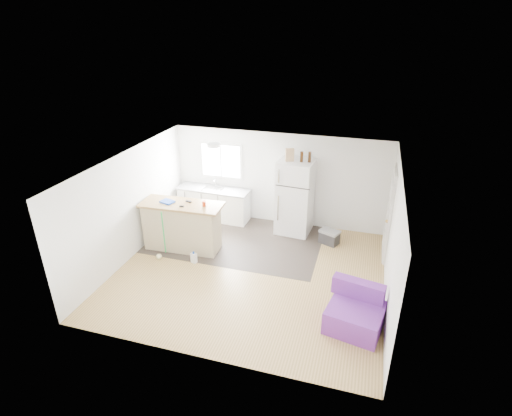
% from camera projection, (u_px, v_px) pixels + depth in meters
% --- Properties ---
extents(room, '(5.51, 5.01, 2.41)m').
position_uv_depth(room, '(249.00, 222.00, 8.00)').
color(room, olive).
rests_on(room, ground).
extents(vinyl_zone, '(4.05, 2.50, 0.00)m').
position_uv_depth(vinyl_zone, '(237.00, 239.00, 9.78)').
color(vinyl_zone, '#362E28').
rests_on(vinyl_zone, floor).
extents(window, '(1.18, 0.06, 0.98)m').
position_uv_depth(window, '(221.00, 161.00, 10.41)').
color(window, white).
rests_on(window, back_wall).
extents(interior_door, '(0.11, 0.92, 2.10)m').
position_uv_depth(interior_door, '(389.00, 215.00, 8.72)').
color(interior_door, white).
rests_on(interior_door, right_wall).
extents(ceiling_fixture, '(0.30, 0.30, 0.07)m').
position_uv_depth(ceiling_fixture, '(214.00, 145.00, 8.86)').
color(ceiling_fixture, white).
rests_on(ceiling_fixture, ceiling).
extents(kitchen_cabinets, '(1.95, 0.66, 1.13)m').
position_uv_depth(kitchen_cabinets, '(214.00, 203.00, 10.67)').
color(kitchen_cabinets, white).
rests_on(kitchen_cabinets, floor).
extents(peninsula, '(1.89, 0.79, 1.14)m').
position_uv_depth(peninsula, '(182.00, 226.00, 9.19)').
color(peninsula, '#BEB089').
rests_on(peninsula, floor).
extents(refrigerator, '(0.88, 0.84, 1.87)m').
position_uv_depth(refrigerator, '(295.00, 197.00, 9.80)').
color(refrigerator, white).
rests_on(refrigerator, floor).
extents(cooler, '(0.54, 0.46, 0.35)m').
position_uv_depth(cooler, '(329.00, 237.00, 9.54)').
color(cooler, '#2B2B2D').
rests_on(cooler, floor).
extents(purple_seat, '(1.06, 1.03, 0.75)m').
position_uv_depth(purple_seat, '(355.00, 313.00, 6.90)').
color(purple_seat, purple).
rests_on(purple_seat, floor).
extents(cleaner_jug, '(0.15, 0.13, 0.28)m').
position_uv_depth(cleaner_jug, '(194.00, 258.00, 8.79)').
color(cleaner_jug, white).
rests_on(cleaner_jug, floor).
extents(mop, '(0.28, 0.33, 1.21)m').
position_uv_depth(mop, '(160.00, 249.00, 8.90)').
color(mop, green).
rests_on(mop, floor).
extents(red_cup, '(0.10, 0.10, 0.12)m').
position_uv_depth(red_cup, '(204.00, 204.00, 8.80)').
color(red_cup, red).
rests_on(red_cup, peninsula).
extents(blue_tray, '(0.35, 0.30, 0.04)m').
position_uv_depth(blue_tray, '(167.00, 202.00, 8.99)').
color(blue_tray, '#133DB3').
rests_on(blue_tray, peninsula).
extents(tool_a, '(0.15, 0.07, 0.03)m').
position_uv_depth(tool_a, '(189.00, 201.00, 9.01)').
color(tool_a, black).
rests_on(tool_a, peninsula).
extents(tool_b, '(0.11, 0.06, 0.03)m').
position_uv_depth(tool_b, '(182.00, 206.00, 8.78)').
color(tool_b, black).
rests_on(tool_b, peninsula).
extents(cardboard_box, '(0.22, 0.16, 0.30)m').
position_uv_depth(cardboard_box, '(290.00, 155.00, 9.32)').
color(cardboard_box, tan).
rests_on(cardboard_box, refrigerator).
extents(bottle_left, '(0.08, 0.08, 0.25)m').
position_uv_depth(bottle_left, '(302.00, 157.00, 9.27)').
color(bottle_left, '#391E0A').
rests_on(bottle_left, refrigerator).
extents(bottle_right, '(0.09, 0.09, 0.25)m').
position_uv_depth(bottle_right, '(310.00, 157.00, 9.26)').
color(bottle_right, '#391E0A').
rests_on(bottle_right, refrigerator).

